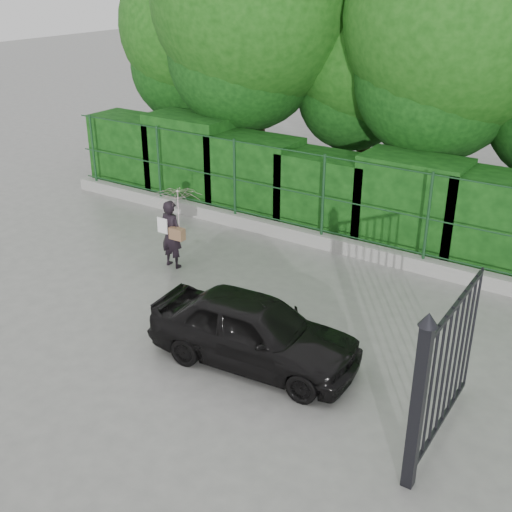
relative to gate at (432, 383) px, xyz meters
The scene contains 8 objects.
ground 4.81m from the gate, behind, with size 80.00×80.00×0.00m, color gray.
kerb 7.04m from the gate, 131.36° to the left, with size 14.00×0.25×0.30m, color #9E9E99.
fence 6.82m from the gate, 129.97° to the left, with size 14.13×0.06×1.80m.
hedge 7.76m from the gate, 126.67° to the left, with size 14.20×1.20×2.20m.
trees 9.76m from the gate, 112.24° to the left, with size 17.10×6.15×8.08m.
gate is the anchor object (origin of this frame).
woman 6.75m from the gate, 156.13° to the left, with size 1.01×1.03×1.69m.
car 3.11m from the gate, 166.88° to the left, with size 1.34×3.33×1.13m, color black.
Camera 1 is at (6.29, -7.09, 5.69)m, focal length 45.00 mm.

